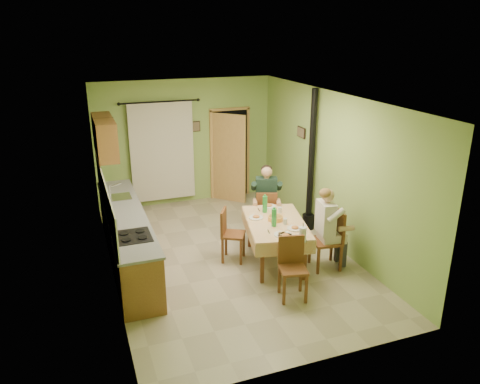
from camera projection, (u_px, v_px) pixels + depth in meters
name	position (u px, v px, depth m)	size (l,w,h in m)	color
floor	(229.00, 256.00, 8.34)	(4.00, 6.00, 0.01)	tan
room_shell	(228.00, 158.00, 7.73)	(4.04, 6.04, 2.82)	#96BB60
kitchen_run	(127.00, 237.00, 7.98)	(0.64, 3.64, 1.56)	brown
upper_cabinets	(105.00, 137.00, 8.60)	(0.35, 1.40, 0.70)	brown
curtain	(162.00, 151.00, 10.30)	(1.70, 0.07, 2.22)	black
doorway	(229.00, 155.00, 10.81)	(0.96, 0.63, 2.15)	black
dining_table	(275.00, 242.00, 8.02)	(1.28, 1.76, 0.76)	tan
tableware	(278.00, 220.00, 7.77)	(0.67, 1.68, 0.33)	white
chair_far	(266.00, 222.00, 9.04)	(0.51, 0.51, 0.95)	brown
chair_near	(292.00, 280.00, 6.98)	(0.47, 0.47, 0.95)	brown
chair_right	(326.00, 251.00, 7.87)	(0.51, 0.51, 1.02)	brown
chair_left	(233.00, 245.00, 8.12)	(0.51, 0.51, 0.93)	brown
man_far	(266.00, 193.00, 8.85)	(0.65, 0.59, 1.39)	#192D23
man_right	(327.00, 219.00, 7.67)	(0.51, 0.61, 1.39)	silver
stove_flue	(310.00, 180.00, 9.14)	(0.24, 0.24, 2.80)	black
picture_back	(196.00, 126.00, 10.46)	(0.19, 0.03, 0.23)	black
picture_right	(301.00, 132.00, 9.42)	(0.03, 0.31, 0.21)	brown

